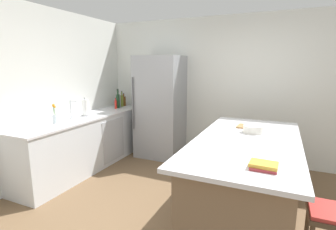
% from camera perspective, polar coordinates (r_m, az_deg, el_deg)
% --- Properties ---
extents(ground_plane, '(7.20, 7.20, 0.00)m').
position_cam_1_polar(ground_plane, '(3.12, 3.99, -22.67)').
color(ground_plane, brown).
extents(wall_rear, '(6.00, 0.10, 2.60)m').
position_cam_1_polar(wall_rear, '(4.80, 13.55, 5.54)').
color(wall_rear, silver).
rests_on(wall_rear, ground_plane).
extents(wall_left, '(0.10, 6.00, 2.60)m').
position_cam_1_polar(wall_left, '(4.15, -29.43, 3.63)').
color(wall_left, silver).
rests_on(wall_left, ground_plane).
extents(counter_run_left, '(0.65, 2.65, 0.90)m').
position_cam_1_polar(counter_run_left, '(4.57, -17.71, -5.78)').
color(counter_run_left, silver).
rests_on(counter_run_left, ground_plane).
extents(kitchen_island, '(1.09, 2.26, 0.93)m').
position_cam_1_polar(kitchen_island, '(3.10, 16.82, -13.47)').
color(kitchen_island, '#7A6047').
rests_on(kitchen_island, ground_plane).
extents(refrigerator, '(0.83, 0.71, 1.91)m').
position_cam_1_polar(refrigerator, '(4.85, -1.77, 1.79)').
color(refrigerator, '#93969B').
rests_on(refrigerator, ground_plane).
extents(bar_stool, '(0.36, 0.36, 0.64)m').
position_cam_1_polar(bar_stool, '(2.49, 32.94, -19.84)').
color(bar_stool, '#473828').
rests_on(bar_stool, ground_plane).
extents(sink_faucet, '(0.15, 0.05, 0.30)m').
position_cam_1_polar(sink_faucet, '(4.30, -20.82, 1.28)').
color(sink_faucet, silver).
rests_on(sink_faucet, counter_run_left).
extents(flower_vase, '(0.07, 0.07, 0.29)m').
position_cam_1_polar(flower_vase, '(4.04, -24.06, -0.35)').
color(flower_vase, silver).
rests_on(flower_vase, counter_run_left).
extents(paper_towel_roll, '(0.14, 0.14, 0.31)m').
position_cam_1_polar(paper_towel_roll, '(4.47, -18.08, 1.50)').
color(paper_towel_roll, gray).
rests_on(paper_towel_roll, counter_run_left).
extents(whiskey_bottle, '(0.08, 0.08, 0.26)m').
position_cam_1_polar(whiskey_bottle, '(5.42, -9.89, 3.13)').
color(whiskey_bottle, brown).
rests_on(whiskey_bottle, counter_run_left).
extents(olive_oil_bottle, '(0.06, 0.06, 0.32)m').
position_cam_1_polar(olive_oil_bottle, '(5.32, -10.27, 3.22)').
color(olive_oil_bottle, olive).
rests_on(olive_oil_bottle, counter_run_left).
extents(soda_bottle, '(0.07, 0.07, 0.33)m').
position_cam_1_polar(soda_bottle, '(5.26, -11.04, 3.19)').
color(soda_bottle, silver).
rests_on(soda_bottle, counter_run_left).
extents(wine_bottle, '(0.07, 0.07, 0.38)m').
position_cam_1_polar(wine_bottle, '(5.14, -11.14, 3.21)').
color(wine_bottle, '#19381E').
rests_on(wine_bottle, counter_run_left).
extents(hot_sauce_bottle, '(0.05, 0.05, 0.21)m').
position_cam_1_polar(hot_sauce_bottle, '(5.08, -11.64, 2.37)').
color(hot_sauce_bottle, red).
rests_on(hot_sauce_bottle, counter_run_left).
extents(cookbook_stack, '(0.22, 0.18, 0.05)m').
position_cam_1_polar(cookbook_stack, '(2.17, 20.62, -10.59)').
color(cookbook_stack, '#A83338').
rests_on(cookbook_stack, kitchen_island).
extents(mixing_bowl, '(0.23, 0.23, 0.09)m').
position_cam_1_polar(mixing_bowl, '(3.24, 18.52, -3.03)').
color(mixing_bowl, silver).
rests_on(mixing_bowl, kitchen_island).
extents(cutting_board, '(0.31, 0.26, 0.02)m').
position_cam_1_polar(cutting_board, '(3.51, 17.76, -2.54)').
color(cutting_board, '#9E7042').
rests_on(cutting_board, kitchen_island).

